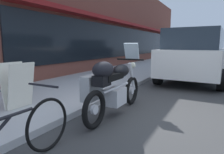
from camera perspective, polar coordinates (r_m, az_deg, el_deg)
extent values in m
plane|color=#393939|center=(4.11, 12.60, -10.38)|extent=(80.00, 80.00, 0.00)
cube|color=brown|center=(14.01, 4.05, 14.92)|extent=(25.96, 0.35, 5.58)
cube|color=black|center=(13.85, 4.78, 9.85)|extent=(18.18, 0.06, 1.80)
cube|color=maroon|center=(13.83, 5.71, 14.40)|extent=(18.18, 0.60, 0.16)
cube|color=#B3B3B3|center=(13.40, 10.85, 3.36)|extent=(30.00, 3.16, 0.12)
torus|color=black|center=(4.66, 5.58, -3.81)|extent=(0.64, 0.09, 0.64)
cylinder|color=silver|center=(4.66, 5.58, -3.81)|extent=(0.16, 0.06, 0.16)
torus|color=black|center=(3.31, -4.99, -9.17)|extent=(0.64, 0.09, 0.64)
cylinder|color=silver|center=(3.31, -4.99, -9.17)|extent=(0.16, 0.06, 0.16)
cube|color=silver|center=(3.91, 0.89, -5.52)|extent=(0.44, 0.30, 0.32)
cylinder|color=silver|center=(3.91, 1.23, -2.95)|extent=(1.02, 0.06, 0.06)
ellipsoid|color=black|center=(4.04, 2.52, 1.74)|extent=(0.52, 0.28, 0.26)
cube|color=black|center=(3.68, -0.31, 0.08)|extent=(0.60, 0.24, 0.11)
cube|color=black|center=(3.40, -2.94, -1.02)|extent=(0.28, 0.22, 0.18)
cylinder|color=silver|center=(4.60, 5.64, 0.08)|extent=(0.35, 0.07, 0.67)
cylinder|color=black|center=(4.44, 5.13, 4.97)|extent=(0.04, 0.62, 0.04)
cube|color=silver|center=(4.51, 5.56, 7.31)|extent=(0.15, 0.32, 0.35)
sphere|color=#EAEACC|center=(4.60, 5.88, 3.35)|extent=(0.14, 0.14, 0.14)
cube|color=#A8A8A8|center=(3.60, -5.80, -3.09)|extent=(0.44, 0.20, 0.44)
cube|color=black|center=(3.66, -7.24, -2.91)|extent=(0.37, 0.02, 0.03)
ellipsoid|color=black|center=(3.41, -2.54, 2.08)|extent=(0.48, 0.32, 0.28)
torus|color=black|center=(2.77, -17.64, -12.69)|extent=(0.69, 0.04, 0.69)
cylinder|color=black|center=(2.37, -27.04, -9.82)|extent=(0.57, 0.04, 0.04)
cylinder|color=black|center=(2.60, -18.97, -2.26)|extent=(0.03, 0.48, 0.03)
cube|color=silver|center=(8.31, 22.60, 4.32)|extent=(4.64, 2.14, 0.87)
cube|color=#232D38|center=(8.02, 22.66, 9.72)|extent=(3.17, 1.84, 0.68)
cube|color=#383838|center=(10.54, 24.23, 3.13)|extent=(0.25, 1.93, 0.24)
cylinder|color=black|center=(9.99, 18.25, 2.73)|extent=(0.67, 0.25, 0.66)
cylinder|color=black|center=(7.11, 12.96, 0.55)|extent=(0.67, 0.25, 0.66)
cylinder|color=black|center=(6.79, 28.57, -0.72)|extent=(0.67, 0.25, 0.66)
cube|color=silver|center=(4.30, -24.29, -2.25)|extent=(0.55, 0.19, 0.89)
cube|color=silver|center=(4.47, -26.03, -1.96)|extent=(0.55, 0.19, 0.89)
cube|color=black|center=(14.99, 25.01, 5.78)|extent=(4.51, 2.05, 0.77)
cube|color=#232D38|center=(14.71, 25.18, 8.53)|extent=(3.08, 1.77, 0.66)
cube|color=#383838|center=(17.17, 25.05, 5.07)|extent=(0.23, 1.89, 0.24)
cylinder|color=black|center=(16.51, 21.72, 4.87)|extent=(0.67, 0.25, 0.66)
cylinder|color=black|center=(16.49, 28.27, 4.43)|extent=(0.67, 0.25, 0.66)
cylinder|color=black|center=(13.60, 20.84, 4.16)|extent=(0.67, 0.25, 0.66)
cylinder|color=black|center=(13.57, 28.78, 3.62)|extent=(0.67, 0.25, 0.66)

